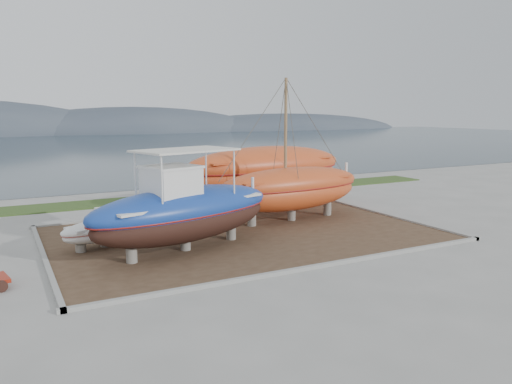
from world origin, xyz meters
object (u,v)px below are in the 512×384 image
white_dinghy (105,233)px  orange_bare_hull (267,177)px  orange_sailboat (292,151)px  blue_caique (185,200)px

white_dinghy → orange_bare_hull: orange_bare_hull is taller
white_dinghy → orange_bare_hull: 11.97m
orange_sailboat → blue_caique: bearing=-162.4°
white_dinghy → orange_sailboat: 10.64m
white_dinghy → blue_caique: bearing=-57.3°
blue_caique → orange_sailboat: (7.18, 2.93, 1.64)m
orange_sailboat → orange_bare_hull: orange_sailboat is taller
blue_caique → orange_sailboat: orange_sailboat is taller
orange_bare_hull → orange_sailboat: bearing=-105.5°
orange_bare_hull → white_dinghy: bearing=-161.4°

